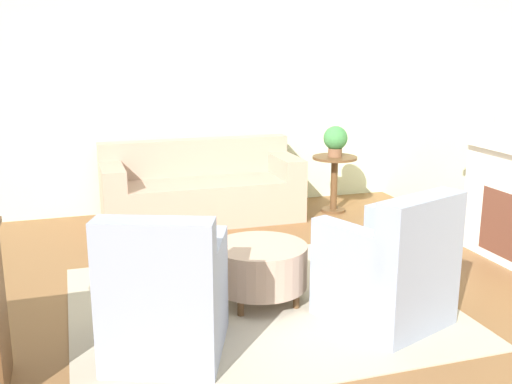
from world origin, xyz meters
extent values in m
plane|color=brown|center=(0.00, 0.00, 0.00)|extent=(16.00, 16.00, 0.00)
cube|color=beige|center=(0.00, 3.02, 1.40)|extent=(9.91, 0.12, 2.80)
cube|color=#B2A893|center=(0.00, 0.00, 0.01)|extent=(2.79, 2.37, 0.01)
cube|color=tan|center=(0.08, 2.35, 0.23)|extent=(2.19, 0.86, 0.47)
cube|color=tan|center=(0.08, 2.68, 0.67)|extent=(2.19, 0.20, 0.41)
cube|color=tan|center=(-0.89, 2.33, 0.58)|extent=(0.24, 0.82, 0.23)
cube|color=tan|center=(1.06, 2.33, 0.58)|extent=(0.24, 0.82, 0.23)
cube|color=brown|center=(0.08, 1.95, 0.03)|extent=(1.97, 0.05, 0.06)
cube|color=#8E99B2|center=(-0.78, -0.50, 0.23)|extent=(0.93, 0.98, 0.44)
cube|color=#8E99B2|center=(-0.88, -0.77, 0.71)|extent=(0.73, 0.44, 0.52)
cube|color=#8E99B2|center=(-0.51, -0.58, 0.59)|extent=(0.39, 0.74, 0.29)
cube|color=#8E99B2|center=(-1.03, -0.38, 0.59)|extent=(0.39, 0.74, 0.29)
cube|color=brown|center=(-0.65, -0.16, 0.04)|extent=(0.61, 0.27, 0.06)
cube|color=#8E99B2|center=(0.78, -0.50, 0.23)|extent=(0.93, 0.98, 0.44)
cube|color=#8E99B2|center=(0.88, -0.77, 0.71)|extent=(0.73, 0.44, 0.52)
cube|color=#8E99B2|center=(1.03, -0.38, 0.59)|extent=(0.39, 0.74, 0.29)
cube|color=#8E99B2|center=(0.51, -0.58, 0.59)|extent=(0.39, 0.74, 0.29)
cube|color=brown|center=(0.65, -0.16, 0.04)|extent=(0.61, 0.27, 0.06)
cylinder|color=tan|center=(0.03, 0.07, 0.29)|extent=(0.72, 0.72, 0.33)
cylinder|color=brown|center=(-0.19, -0.15, 0.07)|extent=(0.05, 0.05, 0.12)
cylinder|color=brown|center=(0.25, -0.15, 0.07)|extent=(0.05, 0.05, 0.12)
cylinder|color=brown|center=(-0.19, 0.28, 0.07)|extent=(0.05, 0.05, 0.12)
cylinder|color=brown|center=(0.25, 0.28, 0.07)|extent=(0.05, 0.05, 0.12)
cylinder|color=brown|center=(1.66, 2.26, 0.65)|extent=(0.52, 0.52, 0.03)
cylinder|color=brown|center=(1.66, 2.26, 0.32)|extent=(0.08, 0.08, 0.63)
cylinder|color=brown|center=(1.66, 2.26, 0.01)|extent=(0.29, 0.29, 0.03)
cube|color=brown|center=(2.35, 0.12, 0.38)|extent=(0.02, 0.69, 0.59)
cylinder|color=silver|center=(2.50, 0.46, 1.19)|extent=(0.18, 0.18, 0.23)
cylinder|color=silver|center=(2.50, 0.46, 1.34)|extent=(0.08, 0.08, 0.09)
cylinder|color=brown|center=(1.66, 2.26, 0.71)|extent=(0.16, 0.16, 0.10)
sphere|color=#3D7F42|center=(1.66, 2.26, 0.88)|extent=(0.28, 0.28, 0.28)
camera|label=1|loc=(-1.30, -4.03, 1.94)|focal=42.00mm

